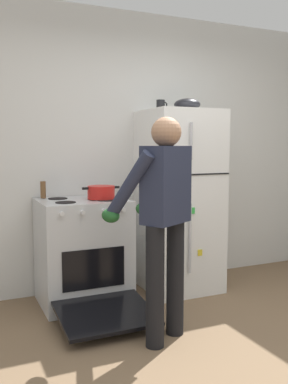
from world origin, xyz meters
name	(u,v)px	position (x,y,z in m)	size (l,w,h in m)	color
ground	(246,370)	(0.00, 0.00, 0.00)	(8.00, 8.00, 0.00)	brown
kitchen_wall_back	(129,151)	(0.00, 1.95, 1.35)	(6.00, 0.10, 2.70)	silver
refrigerator	(179,201)	(0.37, 1.57, 0.87)	(0.68, 0.72, 1.74)	white
stove_range	(83,253)	(-0.60, 1.55, 0.46)	(0.76, 1.23, 0.94)	silver
person_cook	(162,210)	(-0.29, 0.62, 0.95)	(0.63, 0.66, 1.60)	black
red_pot	(101,192)	(-0.44, 1.52, 0.99)	(0.34, 0.24, 0.11)	red
coffee_mug	(161,105)	(0.20, 1.62, 1.79)	(0.11, 0.08, 0.10)	black
pepper_mill	(43,190)	(-0.90, 1.77, 1.01)	(0.05, 0.05, 0.15)	brown
mixing_bowl	(187,105)	(0.45, 1.57, 1.79)	(0.25, 0.25, 0.11)	black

